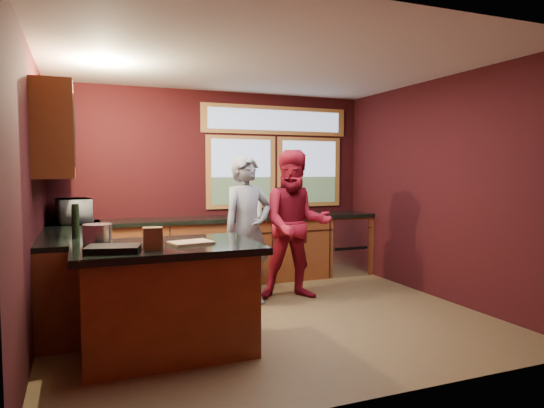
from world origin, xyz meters
TOP-DOWN VIEW (x-y plane):
  - floor at (0.00, 0.00)m, footprint 4.50×4.50m
  - room_shell at (-0.60, 0.32)m, footprint 4.52×4.02m
  - back_counter at (0.20, 1.70)m, footprint 4.50×0.64m
  - left_counter at (-1.95, 0.85)m, footprint 0.64×2.30m
  - island at (-1.18, -0.59)m, footprint 1.55×1.05m
  - person_grey at (-0.04, 0.57)m, footprint 0.72×0.55m
  - person_red at (0.60, 0.62)m, footprint 1.04×0.90m
  - microwave at (-1.92, 1.66)m, footprint 0.45×0.60m
  - potted_plant at (0.44, 1.75)m, footprint 0.29×0.25m
  - paper_towel at (0.50, 1.70)m, footprint 0.12×0.12m
  - cutting_board at (-0.98, -0.64)m, footprint 0.39×0.31m
  - stock_pot at (-1.73, -0.44)m, footprint 0.24×0.24m
  - paper_bag at (-1.33, -0.84)m, footprint 0.16×0.13m
  - black_tray at (-1.63, -0.84)m, footprint 0.45×0.37m

SIDE VIEW (x-z plane):
  - floor at x=0.00m, z-range 0.00..0.00m
  - back_counter at x=0.20m, z-range 0.00..0.93m
  - left_counter at x=-1.95m, z-range 0.00..0.93m
  - island at x=-1.18m, z-range 0.01..0.95m
  - person_grey at x=-0.04m, z-range 0.00..1.75m
  - person_red at x=0.60m, z-range 0.00..1.83m
  - cutting_board at x=-0.98m, z-range 0.94..0.96m
  - black_tray at x=-1.63m, z-range 0.94..0.99m
  - stock_pot at x=-1.73m, z-range 0.94..1.12m
  - paper_bag at x=-1.33m, z-range 0.94..1.12m
  - paper_towel at x=0.50m, z-range 0.93..1.21m
  - microwave at x=-1.92m, z-range 0.93..1.23m
  - potted_plant at x=0.44m, z-range 0.93..1.25m
  - room_shell at x=-0.60m, z-range 0.44..3.15m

